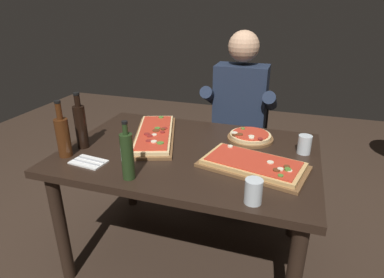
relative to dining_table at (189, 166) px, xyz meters
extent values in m
plane|color=#38281E|center=(0.00, 0.00, -0.64)|extent=(6.40, 6.40, 0.00)
cube|color=black|center=(0.00, 0.00, 0.08)|extent=(1.40, 0.96, 0.04)
cylinder|color=black|center=(-0.62, -0.40, -0.29)|extent=(0.07, 0.07, 0.70)
cylinder|color=black|center=(-0.62, 0.40, -0.29)|extent=(0.07, 0.07, 0.70)
cylinder|color=black|center=(0.62, 0.40, -0.29)|extent=(0.07, 0.07, 0.70)
cube|color=brown|center=(0.37, -0.10, 0.10)|extent=(0.57, 0.39, 0.02)
cube|color=tan|center=(0.37, -0.10, 0.12)|extent=(0.53, 0.35, 0.02)
cube|color=red|center=(0.37, -0.10, 0.13)|extent=(0.48, 0.31, 0.01)
cylinder|color=beige|center=(0.54, -0.15, 0.14)|extent=(0.03, 0.03, 0.00)
cylinder|color=#4C7F2D|center=(0.51, -0.21, 0.14)|extent=(0.03, 0.03, 0.00)
cylinder|color=beige|center=(0.45, -0.09, 0.14)|extent=(0.03, 0.03, 0.00)
cylinder|color=beige|center=(0.23, 0.03, 0.14)|extent=(0.03, 0.03, 0.01)
cylinder|color=#4C7F2D|center=(0.54, -0.15, 0.14)|extent=(0.03, 0.03, 0.01)
cylinder|color=beige|center=(0.50, -0.15, 0.14)|extent=(0.03, 0.03, 0.01)
cylinder|color=brown|center=(0.53, -0.12, 0.14)|extent=(0.03, 0.03, 0.01)
cylinder|color=brown|center=(0.49, -0.17, 0.14)|extent=(0.03, 0.03, 0.01)
cube|color=brown|center=(-0.26, 0.12, 0.10)|extent=(0.43, 0.68, 0.02)
cube|color=#E5C184|center=(-0.26, 0.12, 0.12)|extent=(0.39, 0.63, 0.02)
cube|color=red|center=(-0.26, 0.12, 0.13)|extent=(0.35, 0.58, 0.01)
cylinder|color=brown|center=(-0.25, 0.12, 0.14)|extent=(0.04, 0.04, 0.00)
cylinder|color=#4C7F2D|center=(-0.15, -0.04, 0.14)|extent=(0.04, 0.04, 0.00)
cylinder|color=maroon|center=(-0.25, 0.03, 0.14)|extent=(0.04, 0.04, 0.01)
cylinder|color=maroon|center=(-0.28, 0.05, 0.14)|extent=(0.03, 0.03, 0.01)
cylinder|color=#4C7F2D|center=(-0.26, 0.16, 0.14)|extent=(0.04, 0.04, 0.01)
cylinder|color=beige|center=(-0.24, 0.06, 0.14)|extent=(0.03, 0.03, 0.00)
cylinder|color=maroon|center=(-0.22, 0.17, 0.14)|extent=(0.04, 0.04, 0.00)
cylinder|color=beige|center=(-0.20, -0.04, 0.14)|extent=(0.03, 0.03, 0.01)
cylinder|color=maroon|center=(-0.23, -0.04, 0.14)|extent=(0.04, 0.04, 0.00)
cylinder|color=#4C7F2D|center=(-0.32, 0.35, 0.14)|extent=(0.03, 0.03, 0.01)
cylinder|color=brown|center=(-0.22, 0.15, 0.14)|extent=(0.03, 0.03, 0.01)
cylinder|color=maroon|center=(-0.20, 0.10, 0.14)|extent=(0.03, 0.03, 0.01)
cylinder|color=brown|center=(0.30, 0.26, 0.10)|extent=(0.28, 0.28, 0.02)
cylinder|color=#E5C184|center=(0.30, 0.26, 0.12)|extent=(0.25, 0.25, 0.02)
cylinder|color=red|center=(0.30, 0.26, 0.13)|extent=(0.22, 0.22, 0.01)
cylinder|color=beige|center=(0.32, 0.19, 0.14)|extent=(0.03, 0.03, 0.01)
cylinder|color=#4C7F2D|center=(0.25, 0.32, 0.14)|extent=(0.02, 0.02, 0.01)
cylinder|color=beige|center=(0.21, 0.23, 0.14)|extent=(0.04, 0.04, 0.01)
cylinder|color=brown|center=(0.24, 0.21, 0.14)|extent=(0.04, 0.04, 0.01)
cylinder|color=brown|center=(0.22, 0.20, 0.14)|extent=(0.03, 0.03, 0.01)
cylinder|color=maroon|center=(0.32, 0.21, 0.14)|extent=(0.03, 0.03, 0.00)
cylinder|color=beige|center=(0.31, 0.20, 0.14)|extent=(0.04, 0.04, 0.01)
cylinder|color=maroon|center=(0.37, 0.18, 0.14)|extent=(0.03, 0.03, 0.01)
cylinder|color=black|center=(-0.59, -0.14, 0.22)|extent=(0.06, 0.06, 0.24)
cylinder|color=black|center=(-0.59, -0.14, 0.37)|extent=(0.03, 0.03, 0.06)
cylinder|color=black|center=(-0.59, -0.14, 0.41)|extent=(0.03, 0.03, 0.01)
cylinder|color=#47230F|center=(-0.61, -0.27, 0.20)|extent=(0.07, 0.07, 0.21)
cylinder|color=#47230F|center=(-0.61, -0.27, 0.35)|extent=(0.03, 0.03, 0.09)
cylinder|color=black|center=(-0.61, -0.27, 0.40)|extent=(0.03, 0.03, 0.01)
cylinder|color=#233819|center=(-0.17, -0.38, 0.21)|extent=(0.06, 0.06, 0.22)
cylinder|color=#233819|center=(-0.17, -0.38, 0.34)|extent=(0.02, 0.02, 0.05)
cylinder|color=black|center=(-0.17, -0.38, 0.38)|extent=(0.03, 0.03, 0.01)
cylinder|color=silver|center=(0.61, 0.16, 0.15)|extent=(0.07, 0.07, 0.10)
cylinder|color=silver|center=(0.61, 0.16, 0.11)|extent=(0.06, 0.06, 0.04)
cylinder|color=silver|center=(0.41, -0.40, 0.15)|extent=(0.08, 0.08, 0.11)
cylinder|color=#5B3814|center=(0.41, -0.40, 0.11)|extent=(0.06, 0.06, 0.03)
cube|color=white|center=(-0.45, -0.30, 0.10)|extent=(0.19, 0.13, 0.01)
cube|color=silver|center=(-0.45, -0.32, 0.10)|extent=(0.17, 0.03, 0.00)
cube|color=silver|center=(-0.45, -0.29, 0.10)|extent=(0.17, 0.03, 0.00)
cube|color=black|center=(0.14, 0.78, -0.21)|extent=(0.44, 0.44, 0.04)
cube|color=black|center=(0.14, 0.98, 0.02)|extent=(0.40, 0.04, 0.42)
cylinder|color=black|center=(-0.05, 0.59, -0.44)|extent=(0.04, 0.04, 0.41)
cylinder|color=black|center=(0.33, 0.59, -0.44)|extent=(0.04, 0.04, 0.41)
cylinder|color=black|center=(-0.05, 0.97, -0.44)|extent=(0.04, 0.04, 0.41)
cylinder|color=black|center=(0.33, 0.97, -0.44)|extent=(0.04, 0.04, 0.41)
cylinder|color=#23232D|center=(0.04, 0.60, -0.42)|extent=(0.11, 0.11, 0.45)
cylinder|color=#23232D|center=(0.24, 0.60, -0.42)|extent=(0.11, 0.11, 0.45)
cube|color=#23232D|center=(0.14, 0.68, -0.13)|extent=(0.34, 0.40, 0.12)
cube|color=#1E283D|center=(0.14, 0.78, 0.19)|extent=(0.38, 0.22, 0.52)
sphere|color=tan|center=(0.14, 0.78, 0.58)|extent=(0.22, 0.22, 0.22)
cylinder|color=#1E283D|center=(-0.08, 0.73, 0.21)|extent=(0.09, 0.31, 0.21)
cylinder|color=#1E283D|center=(0.36, 0.73, 0.21)|extent=(0.09, 0.31, 0.21)
camera|label=1|loc=(0.53, -1.56, 0.87)|focal=30.33mm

